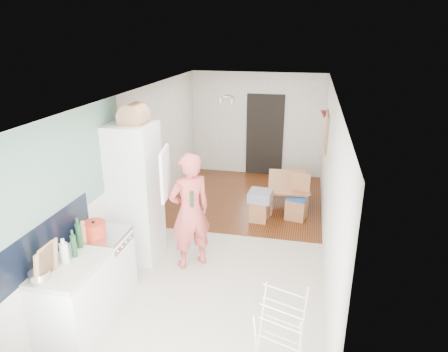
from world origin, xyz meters
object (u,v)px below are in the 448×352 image
at_px(person, 190,201).
at_px(stool, 259,211).
at_px(dining_chair, 297,198).
at_px(dining_table, 289,194).
at_px(drying_rack, 280,335).

xyz_separation_m(person, stool, (0.82, 1.71, -0.85)).
bearing_deg(dining_chair, dining_table, 118.21).
height_order(dining_table, drying_rack, drying_rack).
bearing_deg(person, dining_chair, -168.74).
height_order(dining_table, dining_chair, dining_chair).
distance_m(dining_chair, stool, 0.77).
xyz_separation_m(dining_chair, stool, (-0.69, -0.25, -0.23)).
bearing_deg(dining_chair, drying_rack, -77.12).
distance_m(dining_table, drying_rack, 4.42).
bearing_deg(stool, person, -115.60).
bearing_deg(stool, drying_rack, -79.02).
distance_m(dining_table, stool, 1.07).
bearing_deg(dining_table, stool, 146.81).
relative_size(dining_table, dining_chair, 1.40).
bearing_deg(person, stool, -156.79).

